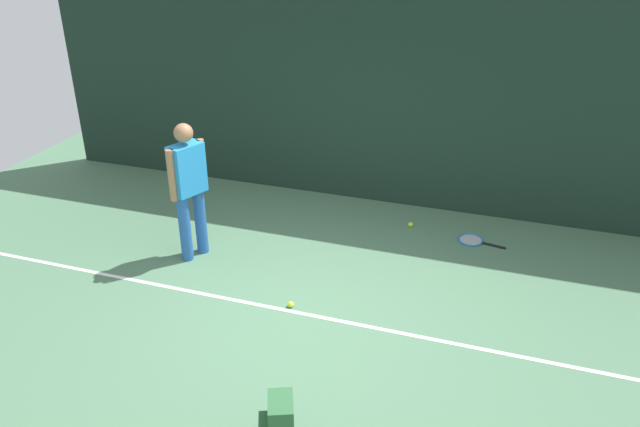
{
  "coord_description": "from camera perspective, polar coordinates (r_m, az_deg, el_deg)",
  "views": [
    {
      "loc": [
        1.84,
        -5.16,
        3.95
      ],
      "look_at": [
        0.0,
        0.4,
        1.0
      ],
      "focal_mm": 35.19,
      "sensor_mm": 36.0,
      "label": 1
    }
  ],
  "objects": [
    {
      "name": "ground_plane",
      "position": [
        6.75,
        -1.08,
        -9.07
      ],
      "size": [
        12.0,
        12.0,
        0.0
      ],
      "primitive_type": "plane",
      "color": "#4C7556"
    },
    {
      "name": "back_fence",
      "position": [
        8.71,
        5.48,
        10.27
      ],
      "size": [
        10.0,
        0.1,
        2.99
      ],
      "primitive_type": "cube",
      "color": "#192D23",
      "rests_on": "ground"
    },
    {
      "name": "court_line",
      "position": [
        6.73,
        -1.15,
        -9.17
      ],
      "size": [
        9.0,
        0.05,
        0.0
      ],
      "primitive_type": "cube",
      "color": "white",
      "rests_on": "ground"
    },
    {
      "name": "tennis_player",
      "position": [
        7.49,
        -11.86,
        2.68
      ],
      "size": [
        0.35,
        0.5,
        1.7
      ],
      "rotation": [
        0.0,
        0.0,
        -1.96
      ],
      "color": "#2659A5",
      "rests_on": "ground"
    },
    {
      "name": "tennis_racket",
      "position": [
        8.3,
        13.73,
        -2.41
      ],
      "size": [
        0.63,
        0.38,
        0.03
      ],
      "rotation": [
        0.0,
        0.0,
        2.96
      ],
      "color": "black",
      "rests_on": "ground"
    },
    {
      "name": "backpack",
      "position": [
        5.27,
        -3.74,
        -18.46
      ],
      "size": [
        0.36,
        0.35,
        0.44
      ],
      "rotation": [
        0.0,
        0.0,
        5.1
      ],
      "color": "#2D6038",
      "rests_on": "ground"
    },
    {
      "name": "tennis_ball_near_player",
      "position": [
        8.5,
        8.25,
        -1.0
      ],
      "size": [
        0.07,
        0.07,
        0.07
      ],
      "primitive_type": "sphere",
      "color": "#CCE033",
      "rests_on": "ground"
    },
    {
      "name": "tennis_ball_by_fence",
      "position": [
        6.83,
        -2.68,
        -8.26
      ],
      "size": [
        0.07,
        0.07,
        0.07
      ],
      "primitive_type": "sphere",
      "color": "#CCE033",
      "rests_on": "ground"
    }
  ]
}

